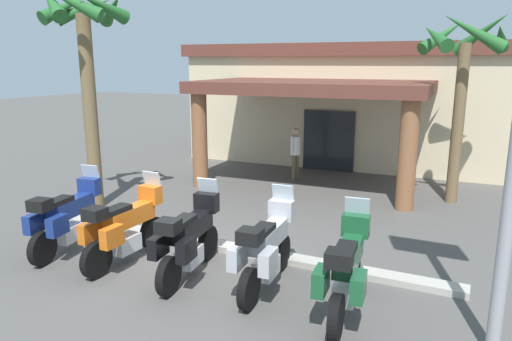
% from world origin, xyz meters
% --- Properties ---
extents(ground_plane, '(80.00, 80.00, 0.00)m').
position_xyz_m(ground_plane, '(0.00, 0.00, 0.00)').
color(ground_plane, '#514F4C').
extents(motel_building, '(11.88, 11.10, 4.38)m').
position_xyz_m(motel_building, '(-0.10, 11.84, 2.23)').
color(motel_building, beige).
rests_on(motel_building, ground_plane).
extents(motorcycle_blue, '(0.82, 2.21, 1.61)m').
position_xyz_m(motorcycle_blue, '(-2.56, -0.60, 0.70)').
color(motorcycle_blue, black).
rests_on(motorcycle_blue, ground_plane).
extents(motorcycle_orange, '(0.71, 2.21, 1.61)m').
position_xyz_m(motorcycle_orange, '(-1.13, -0.56, 0.70)').
color(motorcycle_orange, black).
rests_on(motorcycle_orange, ground_plane).
extents(motorcycle_black, '(0.77, 2.21, 1.61)m').
position_xyz_m(motorcycle_black, '(0.29, -0.55, 0.70)').
color(motorcycle_black, black).
rests_on(motorcycle_black, ground_plane).
extents(motorcycle_silver, '(0.73, 2.21, 1.61)m').
position_xyz_m(motorcycle_silver, '(1.72, -0.39, 0.70)').
color(motorcycle_silver, black).
rests_on(motorcycle_silver, ground_plane).
extents(motorcycle_green, '(0.74, 2.21, 1.61)m').
position_xyz_m(motorcycle_green, '(3.15, -0.62, 0.70)').
color(motorcycle_green, black).
rests_on(motorcycle_green, ground_plane).
extents(pedestrian, '(0.32, 0.52, 1.70)m').
position_xyz_m(pedestrian, '(-0.53, 6.88, 0.98)').
color(pedestrian, brown).
rests_on(pedestrian, ground_plane).
extents(palm_tree_near_portico, '(2.32, 2.38, 5.08)m').
position_xyz_m(palm_tree_near_portico, '(4.21, 6.43, 3.78)').
color(palm_tree_near_portico, brown).
rests_on(palm_tree_near_portico, ground_plane).
extents(palm_tree_roadside, '(2.26, 2.29, 5.69)m').
position_xyz_m(palm_tree_roadside, '(-4.24, 1.93, 4.16)').
color(palm_tree_roadside, brown).
rests_on(palm_tree_roadside, ground_plane).
extents(curb_strip, '(9.13, 0.36, 0.12)m').
position_xyz_m(curb_strip, '(0.29, 0.78, 0.06)').
color(curb_strip, '#ADA89E').
rests_on(curb_strip, ground_plane).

